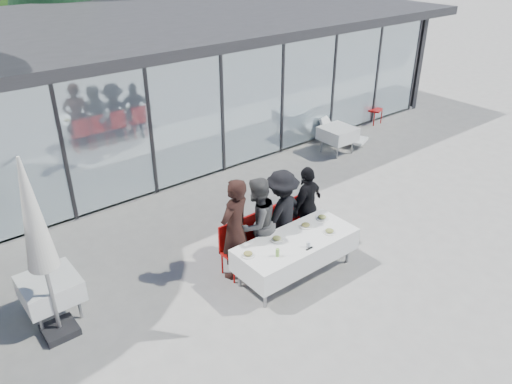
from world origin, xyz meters
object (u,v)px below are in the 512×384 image
(folded_eyeglasses, at_px, (309,249))
(diner_chair_a, at_px, (233,247))
(market_umbrella, at_px, (35,226))
(diner_b, at_px, (257,223))
(diner_chair_d, at_px, (304,216))
(diner_c, at_px, (281,214))
(juice_bottle, at_px, (278,253))
(diner_a, at_px, (235,229))
(diner_chair_b, at_px, (255,238))
(diner_d, at_px, (307,205))
(diner_chair_c, at_px, (279,227))
(spare_chair_a, at_px, (372,107))
(plate_c, at_px, (306,225))
(plate_a, at_px, (248,254))
(plate_b, at_px, (277,239))
(plate_extra, at_px, (330,231))
(spare_chair_b, at_px, (351,109))
(dining_table, at_px, (296,249))
(lounger, at_px, (338,134))
(spare_table_right, at_px, (338,134))
(plate_d, at_px, (322,217))
(spare_table_left, at_px, (50,288))

(folded_eyeglasses, bearing_deg, diner_chair_a, 125.92)
(diner_chair_a, distance_m, market_umbrella, 3.37)
(diner_b, height_order, diner_chair_d, diner_b)
(diner_c, xyz_separation_m, juice_bottle, (-0.84, -0.86, -0.05))
(diner_a, relative_size, diner_b, 1.08)
(diner_b, xyz_separation_m, diner_chair_b, (0.00, 0.07, -0.34))
(diner_d, distance_m, market_umbrella, 4.92)
(diner_chair_c, height_order, diner_chair_d, same)
(diner_b, xyz_separation_m, spare_chair_a, (7.63, 3.68, -0.34))
(diner_chair_c, distance_m, plate_c, 0.62)
(plate_a, relative_size, plate_b, 1.00)
(diner_chair_c, distance_m, diner_chair_d, 0.66)
(diner_a, height_order, plate_a, diner_a)
(diner_chair_c, height_order, folded_eyeglasses, diner_chair_c)
(juice_bottle, xyz_separation_m, folded_eyeglasses, (0.56, -0.18, -0.06))
(juice_bottle, relative_size, spare_chair_a, 0.14)
(diner_chair_a, relative_size, plate_extra, 4.12)
(diner_d, distance_m, spare_chair_b, 6.93)
(dining_table, distance_m, juice_bottle, 0.68)
(diner_chair_b, distance_m, plate_extra, 1.37)
(lounger, bearing_deg, spare_table_right, -140.06)
(diner_a, xyz_separation_m, plate_b, (0.55, -0.48, -0.18))
(plate_d, relative_size, folded_eyeglasses, 1.69)
(dining_table, relative_size, spare_chair_b, 2.32)
(diner_chair_c, distance_m, plate_d, 0.85)
(plate_d, bearing_deg, plate_b, -179.11)
(diner_chair_a, xyz_separation_m, folded_eyeglasses, (0.80, -1.11, 0.22))
(spare_table_left, bearing_deg, spare_chair_b, 16.11)
(juice_bottle, relative_size, spare_table_right, 0.16)
(juice_bottle, height_order, spare_chair_a, spare_chair_a)
(diner_d, distance_m, spare_chair_a, 7.38)
(diner_chair_a, distance_m, diner_chair_b, 0.49)
(plate_b, bearing_deg, spare_chair_a, 28.76)
(diner_chair_a, bearing_deg, diner_a, -90.00)
(plate_b, relative_size, spare_chair_b, 0.24)
(dining_table, relative_size, plate_b, 9.54)
(diner_chair_d, bearing_deg, dining_table, -140.12)
(juice_bottle, xyz_separation_m, spare_table_right, (5.26, 3.54, -0.27))
(market_umbrella, bearing_deg, lounger, 16.39)
(diner_chair_a, xyz_separation_m, plate_c, (1.25, -0.55, 0.24))
(diner_chair_a, distance_m, plate_c, 1.39)
(diner_b, bearing_deg, spare_table_right, -161.74)
(diner_b, relative_size, spare_table_left, 2.05)
(diner_b, bearing_deg, plate_a, 30.86)
(diner_chair_a, height_order, plate_c, diner_chair_a)
(spare_chair_b, bearing_deg, folded_eyeglasses, -143.23)
(folded_eyeglasses, bearing_deg, dining_table, 84.35)
(plate_extra, bearing_deg, dining_table, 160.69)
(diner_c, xyz_separation_m, plate_c, (0.17, -0.48, -0.09))
(spare_table_left, distance_m, spare_chair_b, 10.81)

